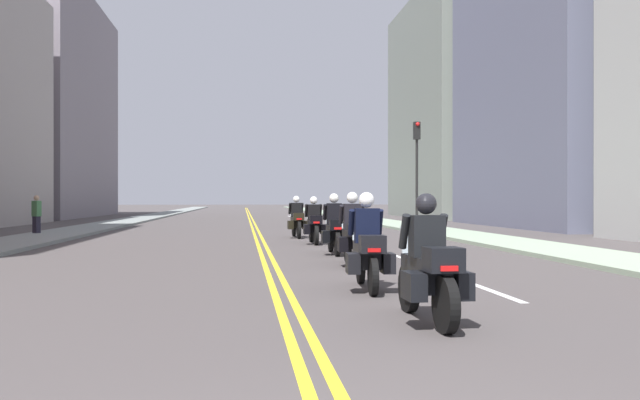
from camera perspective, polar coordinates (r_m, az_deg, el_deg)
The scene contains 16 objects.
ground_plane at distance 50.42m, azimuth -5.95°, elevation -1.64°, with size 264.00×264.00×0.00m, color #474141.
sidewalk_left at distance 50.98m, azimuth -15.19°, elevation -1.55°, with size 2.61×144.00×0.12m, color gray.
sidewalk_right at distance 51.18m, azimuth 3.25°, elevation -1.55°, with size 2.61×144.00×0.12m, color #93A78D.
centreline_yellow_inner at distance 50.42m, azimuth -6.09°, elevation -1.63°, with size 0.12×132.00×0.01m, color yellow.
centreline_yellow_outer at distance 50.43m, azimuth -5.82°, elevation -1.63°, with size 0.12×132.00×0.01m, color yellow.
lane_dashes_white at distance 31.70m, azimuth 0.71°, elevation -2.65°, with size 0.14×56.40×0.01m.
building_left_2 at distance 61.30m, azimuth -22.76°, elevation 7.35°, with size 8.67×21.45×18.55m.
building_right_2 at distance 56.83m, azimuth 11.66°, elevation 7.68°, with size 7.88×17.21×18.05m.
motorcycle_0 at distance 8.18m, azimuth 9.30°, elevation -5.95°, with size 0.78×2.11×1.58m.
motorcycle_1 at distance 11.04m, azimuth 4.09°, elevation -4.32°, with size 0.78×2.16×1.63m.
motorcycle_2 at distance 15.11m, azimuth 2.84°, elevation -3.09°, with size 0.77×2.21×1.68m.
motorcycle_3 at distance 18.15m, azimuth 1.25°, elevation -2.56°, with size 0.77×2.20×1.67m.
motorcycle_4 at distance 22.37m, azimuth -0.51°, elevation -2.11°, with size 0.76×2.25×1.60m.
motorcycle_5 at distance 25.92m, azimuth -2.02°, elevation -1.77°, with size 0.78×2.25×1.64m.
traffic_light_near at distance 30.64m, azimuth 8.31°, elevation 3.73°, with size 0.28×0.38×5.03m.
pedestrian_1 at distance 29.57m, azimuth -23.15°, elevation -1.19°, with size 0.42×0.40×1.67m.
Camera 1 is at (-0.63, -2.40, 1.51)m, focal length 37.30 mm.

